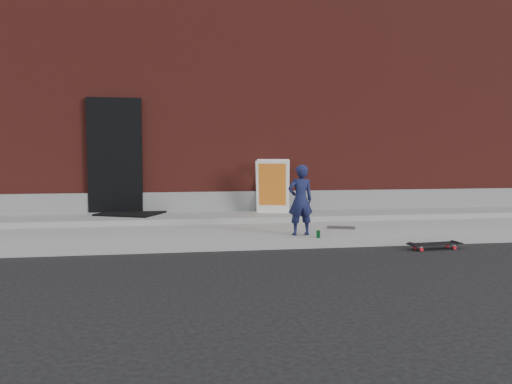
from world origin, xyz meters
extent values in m
plane|color=black|center=(0.00, 0.00, 0.00)|extent=(80.00, 80.00, 0.00)
cube|color=gray|center=(0.00, 1.50, 0.07)|extent=(20.00, 3.00, 0.15)
cube|color=gray|center=(0.00, 2.40, 0.20)|extent=(20.00, 1.20, 0.10)
cube|color=maroon|center=(0.00, 7.00, 2.50)|extent=(20.00, 8.00, 5.00)
cube|color=gray|center=(0.00, 2.97, 0.45)|extent=(20.00, 0.10, 0.40)
cube|color=black|center=(-2.60, 2.96, 1.40)|extent=(1.05, 0.12, 2.25)
imported|color=#181C43|center=(0.52, 0.36, 0.71)|extent=(0.43, 0.30, 1.11)
cylinder|color=red|center=(2.69, -0.23, 0.03)|extent=(0.06, 0.04, 0.06)
cylinder|color=red|center=(2.71, -0.41, 0.03)|extent=(0.06, 0.04, 0.06)
cylinder|color=red|center=(2.13, -0.28, 0.03)|extent=(0.06, 0.04, 0.06)
cylinder|color=red|center=(2.15, -0.46, 0.03)|extent=(0.06, 0.04, 0.06)
cube|color=silver|center=(2.70, -0.32, 0.07)|extent=(0.07, 0.18, 0.02)
cube|color=silver|center=(2.14, -0.37, 0.07)|extent=(0.07, 0.18, 0.02)
cube|color=black|center=(2.42, -0.35, 0.08)|extent=(0.82, 0.28, 0.02)
cube|color=white|center=(0.46, 2.37, 0.77)|extent=(0.69, 0.44, 1.04)
cube|color=white|center=(0.57, 2.83, 0.77)|extent=(0.69, 0.44, 1.04)
cube|color=yellow|center=(0.45, 2.35, 0.72)|extent=(0.57, 0.34, 0.83)
cube|color=white|center=(0.52, 2.60, 1.29)|extent=(0.63, 0.21, 0.05)
cylinder|color=#197E37|center=(0.73, 0.05, 0.21)|extent=(0.07, 0.07, 0.11)
cube|color=black|center=(-2.30, 2.70, 0.27)|extent=(1.39, 1.28, 0.03)
cube|color=#59585E|center=(1.40, 0.97, 0.16)|extent=(0.54, 0.44, 0.01)
camera|label=1|loc=(-1.38, -7.23, 1.44)|focal=35.00mm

